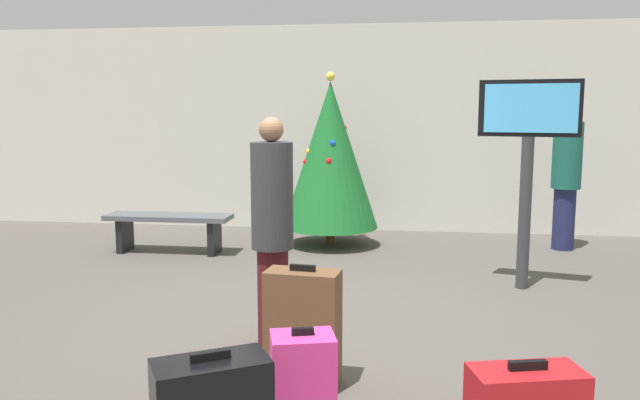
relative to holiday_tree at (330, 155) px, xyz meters
The scene contains 9 objects.
ground_plane 3.47m from the holiday_tree, 87.91° to the right, with size 16.00×16.00×0.00m, color #514C47.
back_wall 1.27m from the holiday_tree, 84.46° to the left, with size 16.00×0.20×2.99m, color beige.
holiday_tree is the anchor object (origin of this frame).
flight_info_kiosk 2.79m from the holiday_tree, 39.43° to the right, with size 0.95×0.29×2.06m.
waiting_bench 2.22m from the holiday_tree, 159.59° to the right, with size 1.56×0.44×0.48m.
traveller_0 3.60m from the holiday_tree, 89.96° to the right, with size 0.44×0.44×1.72m.
traveller_1 2.99m from the holiday_tree, ahead, with size 0.48×0.48×1.81m.
suitcase_0 4.38m from the holiday_tree, 85.37° to the right, with size 0.49×0.27×0.80m.
suitcase_1 5.05m from the holiday_tree, 84.73° to the right, with size 0.39×0.33×0.62m.
Camera 1 is at (0.87, -4.86, 1.77)m, focal length 35.48 mm.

